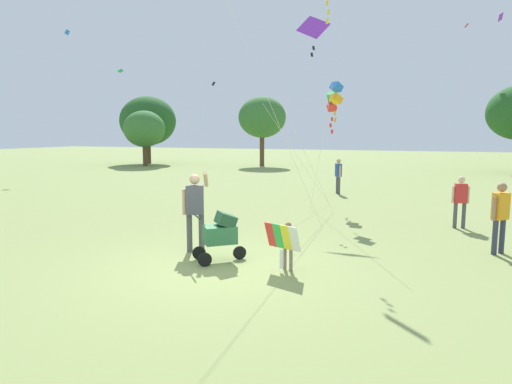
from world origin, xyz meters
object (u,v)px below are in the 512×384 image
child_with_butterfly_kite (286,241)px  kite_orange_delta (332,102)px  person_sitting_far (500,212)px  person_couple_left (338,173)px  person_adult_flyer (195,205)px  kite_blue_high (336,94)px  person_red_shirt (460,198)px  kite_green_novelty (314,32)px  stroller (221,232)px

child_with_butterfly_kite → kite_orange_delta: 8.62m
person_sitting_far → person_couple_left: bearing=121.3°
kite_orange_delta → child_with_butterfly_kite: bearing=-83.9°
person_adult_flyer → kite_blue_high: 6.71m
kite_blue_high → person_red_shirt: 4.85m
kite_green_novelty → person_red_shirt: bearing=-18.3°
person_adult_flyer → kite_green_novelty: size_ratio=0.28×
child_with_butterfly_kite → kite_green_novelty: 8.78m
kite_blue_high → person_red_shirt: (3.69, -1.01, -2.99)m
stroller → kite_blue_high: size_ratio=0.25×
stroller → kite_green_novelty: bearing=88.6°
person_adult_flyer → kite_green_novelty: bearing=80.9°
kite_green_novelty → person_adult_flyer: bearing=-99.1°
person_adult_flyer → person_sitting_far: (6.21, 2.20, -0.12)m
person_sitting_far → stroller: bearing=-153.6°
person_couple_left → kite_blue_high: bearing=-80.9°
child_with_butterfly_kite → person_sitting_far: bearing=35.4°
kite_blue_high → person_adult_flyer: bearing=-108.1°
person_couple_left → kite_orange_delta: bearing=-84.7°
stroller → person_sitting_far: size_ratio=0.66×
person_red_shirt → person_couple_left: 7.27m
person_adult_flyer → kite_green_novelty: (1.01, 6.30, 4.83)m
child_with_butterfly_kite → person_adult_flyer: 2.40m
stroller → kite_blue_high: 7.12m
person_adult_flyer → stroller: size_ratio=1.74×
person_adult_flyer → stroller: (0.84, -0.46, -0.43)m
stroller → person_red_shirt: (4.74, 5.26, 0.24)m
person_adult_flyer → kite_green_novelty: 8.01m
stroller → kite_green_novelty: size_ratio=0.16×
child_with_butterfly_kite → kite_green_novelty: bearing=100.4°
kite_orange_delta → kite_blue_high: 1.69m
kite_orange_delta → kite_blue_high: bearing=-73.8°
child_with_butterfly_kite → kite_blue_high: size_ratio=0.22×
kite_green_novelty → person_sitting_far: (5.20, -4.10, -4.95)m
child_with_butterfly_kite → kite_orange_delta: bearing=96.1°
stroller → kite_green_novelty: 8.58m
stroller → kite_orange_delta: kite_orange_delta is taller
kite_blue_high → person_red_shirt: bearing=-15.3°
kite_orange_delta → kite_blue_high: (0.47, -1.62, 0.16)m
person_sitting_far → person_couple_left: size_ratio=1.03×
child_with_butterfly_kite → stroller: 1.44m
person_adult_flyer → stroller: person_adult_flyer is taller
child_with_butterfly_kite → kite_blue_high: kite_blue_high is taller
kite_orange_delta → person_couple_left: size_ratio=2.68×
kite_orange_delta → person_sitting_far: bearing=-47.4°
person_red_shirt → person_couple_left: size_ratio=0.95×
child_with_butterfly_kite → kite_blue_high: bearing=93.4°
person_adult_flyer → person_sitting_far: bearing=19.5°
child_with_butterfly_kite → person_red_shirt: (3.30, 5.38, 0.26)m
person_couple_left → person_sitting_far: bearing=-58.7°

